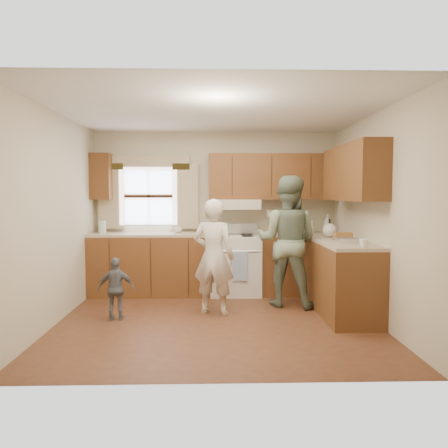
{
  "coord_description": "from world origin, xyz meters",
  "views": [
    {
      "loc": [
        -0.05,
        -5.18,
        1.54
      ],
      "look_at": [
        0.1,
        0.4,
        1.15
      ],
      "focal_mm": 35.0,
      "sensor_mm": 36.0,
      "label": 1
    }
  ],
  "objects_px": {
    "stove": "(235,264)",
    "woman_left": "(214,257)",
    "woman_right": "(287,241)",
    "child": "(116,289)"
  },
  "relations": [
    {
      "from": "woman_left",
      "to": "child",
      "type": "distance_m",
      "value": 1.26
    },
    {
      "from": "stove",
      "to": "woman_left",
      "type": "xyz_separation_m",
      "value": [
        -0.34,
        -1.11,
        0.27
      ]
    },
    {
      "from": "stove",
      "to": "woman_left",
      "type": "relative_size",
      "value": 0.72
    },
    {
      "from": "stove",
      "to": "child",
      "type": "bearing_deg",
      "value": -138.36
    },
    {
      "from": "woman_right",
      "to": "child",
      "type": "height_order",
      "value": "woman_right"
    },
    {
      "from": "stove",
      "to": "child",
      "type": "distance_m",
      "value": 2.04
    },
    {
      "from": "woman_left",
      "to": "woman_right",
      "type": "height_order",
      "value": "woman_right"
    },
    {
      "from": "woman_left",
      "to": "child",
      "type": "bearing_deg",
      "value": 28.88
    },
    {
      "from": "woman_right",
      "to": "child",
      "type": "relative_size",
      "value": 2.32
    },
    {
      "from": "woman_right",
      "to": "child",
      "type": "xyz_separation_m",
      "value": [
        -2.2,
        -0.65,
        -0.51
      ]
    }
  ]
}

